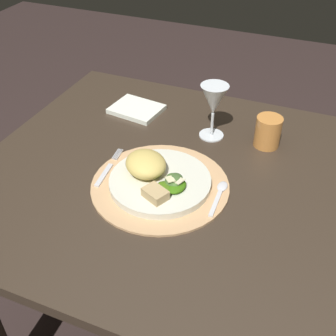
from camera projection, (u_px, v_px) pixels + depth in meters
name	position (u px, v px, depth m)	size (l,w,h in m)	color
dining_table	(193.00, 225.00, 1.15)	(1.11, 0.89, 0.72)	#362A20
placemat	(160.00, 185.00, 1.02)	(0.33, 0.33, 0.01)	tan
dinner_plate	(160.00, 182.00, 1.02)	(0.25, 0.25, 0.02)	silver
pasta_serving	(146.00, 164.00, 1.02)	(0.11, 0.10, 0.05)	#D8BB60
salad_greens	(172.00, 183.00, 0.98)	(0.08, 0.09, 0.03)	#426915
bread_piece	(155.00, 194.00, 0.95)	(0.05, 0.04, 0.02)	tan
fork	(108.00, 169.00, 1.07)	(0.03, 0.16, 0.00)	silver
spoon	(220.00, 193.00, 0.99)	(0.02, 0.13, 0.01)	silver
napkin	(137.00, 109.00, 1.30)	(0.15, 0.12, 0.01)	white
wine_glass	(214.00, 101.00, 1.13)	(0.08, 0.08, 0.16)	silver
amber_tumbler	(268.00, 132.00, 1.14)	(0.07, 0.07, 0.09)	#CE823C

